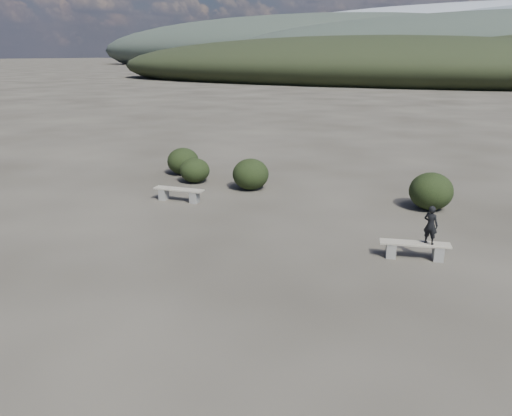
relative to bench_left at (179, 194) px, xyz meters
The scene contains 9 objects.
ground 7.40m from the bench_left, 55.12° to the right, with size 1200.00×1200.00×0.00m, color #2E2A23.
bench_left is the anchor object (origin of this frame).
bench_right 8.88m from the bench_left, ahead, with size 1.83×0.90×0.45m.
seated_person 9.20m from the bench_left, ahead, with size 0.37×0.25×1.03m, color black.
shrub_a 2.86m from the bench_left, 112.94° to the left, with size 1.25×1.25×1.02m, color black.
shrub_b 3.14m from the bench_left, 61.01° to the left, with size 1.44×1.44×1.24m, color black.
shrub_d 8.97m from the bench_left, 21.72° to the left, with size 1.49×1.49×1.30m, color black.
shrub_f 4.36m from the bench_left, 123.96° to the left, with size 1.41×1.41×1.20m, color black.
mountain_ridges 333.17m from the bench_left, 90.56° to the left, with size 500.00×400.00×56.00m.
Camera 1 is at (6.63, -8.16, 5.18)m, focal length 35.00 mm.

